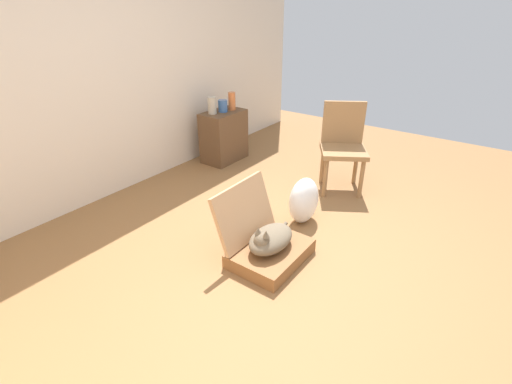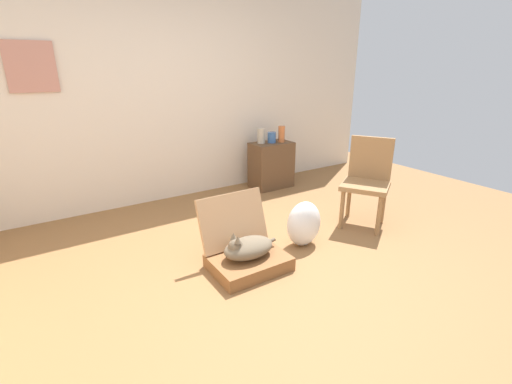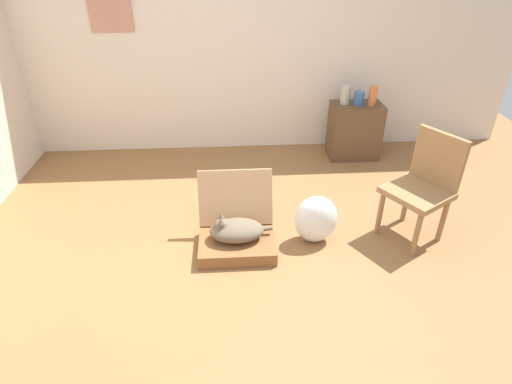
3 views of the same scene
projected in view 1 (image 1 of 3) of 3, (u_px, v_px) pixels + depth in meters
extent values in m
plane|color=olive|center=(298.00, 260.00, 2.93)|extent=(7.68, 7.68, 0.00)
cube|color=beige|center=(100.00, 65.00, 3.51)|extent=(6.40, 0.12, 2.60)
cube|color=brown|center=(271.00, 253.00, 2.91)|extent=(0.62, 0.48, 0.12)
cube|color=tan|center=(244.00, 212.00, 2.91)|extent=(0.62, 0.19, 0.46)
ellipsoid|color=brown|center=(271.00, 239.00, 2.85)|extent=(0.44, 0.28, 0.16)
sphere|color=brown|center=(262.00, 241.00, 2.74)|extent=(0.13, 0.13, 0.13)
cone|color=brown|center=(266.00, 234.00, 2.69)|extent=(0.06, 0.06, 0.06)
cone|color=brown|center=(258.00, 231.00, 2.72)|extent=(0.06, 0.06, 0.06)
cylinder|color=brown|center=(280.00, 230.00, 3.03)|extent=(0.20, 0.03, 0.07)
ellipsoid|color=white|center=(304.00, 201.00, 3.36)|extent=(0.36, 0.24, 0.44)
cube|color=brown|center=(224.00, 136.00, 4.67)|extent=(0.57, 0.35, 0.63)
cylinder|color=#B7AD99|center=(212.00, 105.00, 4.40)|extent=(0.10, 0.10, 0.20)
cylinder|color=#CC6B38|center=(232.00, 101.00, 4.56)|extent=(0.09, 0.09, 0.22)
cylinder|color=#38609E|center=(223.00, 106.00, 4.49)|extent=(0.11, 0.11, 0.14)
cylinder|color=olive|center=(325.00, 178.00, 3.80)|extent=(0.04, 0.04, 0.42)
cylinder|color=olive|center=(361.00, 179.00, 3.78)|extent=(0.04, 0.04, 0.42)
cylinder|color=olive|center=(322.00, 165.00, 4.11)|extent=(0.04, 0.04, 0.42)
cylinder|color=olive|center=(356.00, 166.00, 4.09)|extent=(0.04, 0.04, 0.42)
cube|color=olive|center=(343.00, 151.00, 3.84)|extent=(0.62, 0.62, 0.05)
cube|color=olive|center=(343.00, 122.00, 3.90)|extent=(0.26, 0.39, 0.45)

